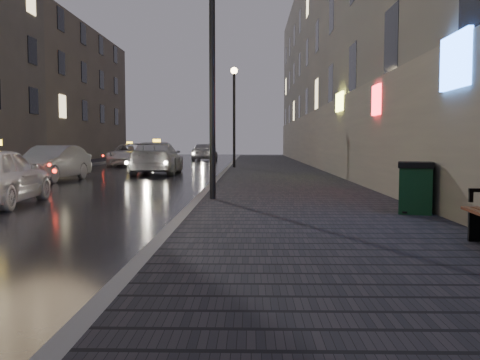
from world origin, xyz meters
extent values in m
plane|color=black|center=(0.00, 0.00, 0.00)|extent=(120.00, 120.00, 0.00)
cube|color=black|center=(3.90, 21.00, 0.07)|extent=(4.60, 58.00, 0.15)
cube|color=slate|center=(1.50, 21.00, 0.07)|extent=(0.20, 58.00, 0.15)
cube|color=black|center=(-8.70, 21.00, 0.07)|extent=(2.40, 58.00, 0.15)
cube|color=slate|center=(-7.40, 21.00, 0.07)|extent=(0.20, 58.00, 0.15)
cube|color=#605B54|center=(7.10, 25.00, 6.50)|extent=(1.80, 50.00, 13.00)
cube|color=#6B6051|center=(-13.50, 39.00, 5.50)|extent=(6.00, 22.00, 11.00)
cylinder|color=black|center=(1.85, 6.00, 2.65)|extent=(0.14, 0.14, 5.00)
cylinder|color=black|center=(1.85, 22.00, 2.65)|extent=(0.14, 0.14, 5.00)
sphere|color=#FFD88C|center=(1.85, 22.00, 5.25)|extent=(0.36, 0.36, 0.36)
cube|color=black|center=(5.80, 3.50, 0.57)|extent=(0.72, 0.72, 0.85)
cube|color=black|center=(5.80, 3.50, 1.05)|extent=(0.77, 0.77, 0.11)
imported|color=#95959C|center=(-4.87, 13.83, 0.68)|extent=(1.89, 4.24, 1.35)
imported|color=silver|center=(-1.66, 18.47, 0.74)|extent=(2.23, 5.19, 1.49)
imported|color=silver|center=(-4.93, 27.24, 0.69)|extent=(2.59, 5.10, 1.38)
imported|color=#9E9DA5|center=(-1.00, 36.75, 0.73)|extent=(2.01, 4.40, 1.46)
camera|label=1|loc=(2.75, -6.44, 1.46)|focal=40.00mm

